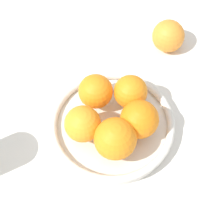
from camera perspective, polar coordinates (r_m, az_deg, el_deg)
name	(u,v)px	position (r m, az deg, el deg)	size (l,w,h in m)	color
ground_plane	(112,129)	(0.80, 0.00, -2.64)	(4.00, 4.00, 0.00)	silver
fruit_bowl	(112,125)	(0.79, 0.00, -2.03)	(0.26, 0.26, 0.03)	silver
orange_pile	(114,115)	(0.74, 0.25, -0.47)	(0.19, 0.20, 0.08)	orange
stray_orange	(168,36)	(0.91, 8.57, 11.37)	(0.08, 0.08, 0.08)	orange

